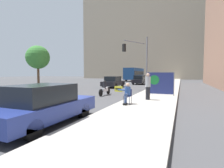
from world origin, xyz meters
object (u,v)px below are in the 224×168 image
Objects in this scene: seated_protester at (127,93)px; city_bus_on_road at (134,74)px; protest_banner at (160,83)px; motorcycle_on_road at (105,89)px; street_tree_near_curb at (38,57)px; car_on_road_nearest at (113,82)px; car_on_road_midblock at (140,80)px; jogger_on_sidewalk at (148,86)px; parked_car_curbside at (44,105)px; traffic_light_pole at (137,55)px.

city_bus_on_road is at bearing 115.34° from seated_protester.
seated_protester is at bearing -105.30° from protest_banner.
street_tree_near_curb is at bearing 165.03° from motorcycle_on_road.
seated_protester is at bearing -65.51° from car_on_road_nearest.
car_on_road_midblock is 15.76m from motorcycle_on_road.
jogger_on_sidewalk is 0.39× the size of car_on_road_nearest.
city_bus_on_road is at bearing 96.40° from car_on_road_nearest.
parked_car_curbside is at bearing -85.54° from car_on_road_midblock.
car_on_road_midblock is 1.85× the size of motorcycle_on_road.
motorcycle_on_road is (-3.36, 4.41, -0.27)m from seated_protester.
car_on_road_nearest is at bearing 34.05° from street_tree_near_curb.
protest_banner is 0.52× the size of car_on_road_midblock.
motorcycle_on_road is (2.31, -8.03, -0.20)m from car_on_road_nearest.
city_bus_on_road is at bearing 99.24° from parked_car_curbside.
car_on_road_nearest is at bearing 132.20° from protest_banner.
seated_protester is at bearing -27.79° from street_tree_near_curb.
car_on_road_nearest is at bearing -103.50° from car_on_road_midblock.
city_bus_on_road is (-9.25, 27.99, 0.67)m from protest_banner.
parked_car_curbside is 1.00× the size of car_on_road_nearest.
jogger_on_sidewalk is (0.83, 2.06, 0.26)m from seated_protester.
motorcycle_on_road is at bearing -54.39° from jogger_on_sidewalk.
jogger_on_sidewalk is 4.83m from motorcycle_on_road.
city_bus_on_road is at bearing 77.70° from street_tree_near_curb.
parked_car_curbside is 17.31m from car_on_road_nearest.
street_tree_near_curb is (-7.86, -5.31, 3.10)m from car_on_road_nearest.
car_on_road_nearest is (-5.67, 12.45, -0.07)m from seated_protester.
parked_car_curbside is 1.10× the size of car_on_road_midblock.
traffic_light_pole is 12.50m from car_on_road_midblock.
protest_banner is 0.47× the size of parked_car_curbside.
car_on_road_midblock is (-3.82, 20.17, -0.05)m from seated_protester.
jogger_on_sidewalk is at bearing -70.22° from traffic_light_pole.
street_tree_near_curb is (-14.83, 2.38, 2.72)m from protest_banner.
street_tree_near_curb is at bearing -102.30° from city_bus_on_road.
street_tree_near_curb reaches higher than motorcycle_on_road.
jogger_on_sidewalk is 12.26m from car_on_road_nearest.
car_on_road_nearest is at bearing -83.60° from city_bus_on_road.
parked_car_curbside is at bearing -80.62° from motorcycle_on_road.
motorcycle_on_road is 11.04m from street_tree_near_curb.
car_on_road_nearest is 9.98m from street_tree_near_curb.
traffic_light_pole reaches higher than car_on_road_midblock.
traffic_light_pole is 13.09m from parked_car_curbside.
seated_protester is 5.55m from motorcycle_on_road.
parked_car_curbside is 16.71m from street_tree_near_curb.
car_on_road_nearest is at bearing 102.59° from parked_car_curbside.
traffic_light_pole is at bearing -44.36° from car_on_road_nearest.
jogger_on_sidewalk reaches higher than car_on_road_midblock.
protest_banner is 0.96× the size of motorcycle_on_road.
protest_banner is at bearing -9.10° from street_tree_near_curb.
motorcycle_on_road is (4.59, -28.33, -1.26)m from city_bus_on_road.
traffic_light_pole reaches higher than city_bus_on_road.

